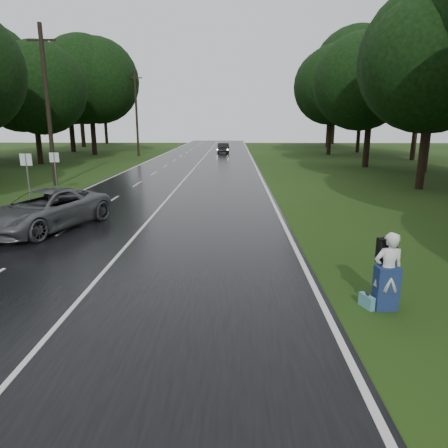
{
  "coord_description": "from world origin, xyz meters",
  "views": [
    {
      "loc": [
        3.7,
        -7.77,
        4.18
      ],
      "look_at": [
        3.4,
        4.52,
        1.1
      ],
      "focal_mm": 32.53,
      "sensor_mm": 36.0,
      "label": 1
    }
  ],
  "objects": [
    {
      "name": "grey_car",
      "position": [
        -3.78,
        7.79,
        0.82
      ],
      "size": [
        4.33,
        6.14,
        1.56
      ],
      "primitive_type": "imported",
      "rotation": [
        0.0,
        0.0,
        5.94
      ],
      "color": "#525558",
      "rests_on": "road"
    },
    {
      "name": "far_car",
      "position": [
        2.15,
        49.38,
        0.73
      ],
      "size": [
        1.83,
        4.33,
        1.39
      ],
      "primitive_type": "imported",
      "rotation": [
        0.0,
        0.0,
        3.23
      ],
      "color": "black",
      "rests_on": "road"
    },
    {
      "name": "hitchhiker",
      "position": [
        7.2,
        0.96,
        0.85
      ],
      "size": [
        0.71,
        0.65,
        1.84
      ],
      "color": "silver",
      "rests_on": "ground"
    },
    {
      "name": "suitcase",
      "position": [
        6.8,
        0.99,
        0.16
      ],
      "size": [
        0.28,
        0.46,
        0.31
      ],
      "primitive_type": "cube",
      "rotation": [
        0.0,
        0.0,
        0.37
      ],
      "color": "#5696A7",
      "rests_on": "ground"
    },
    {
      "name": "tree_right_d",
      "position": [
        15.71,
        18.59,
        0.0
      ],
      "size": [
        8.82,
        8.82,
        13.78
      ],
      "primitive_type": null,
      "color": "black",
      "rests_on": "ground"
    },
    {
      "name": "tree_right_f",
      "position": [
        16.28,
        47.25,
        0.0
      ],
      "size": [
        9.71,
        9.71,
        15.17
      ],
      "primitive_type": null,
      "color": "black",
      "rests_on": "ground"
    },
    {
      "name": "road",
      "position": [
        0.0,
        20.0,
        0.02
      ],
      "size": [
        12.0,
        140.0,
        0.04
      ],
      "primitive_type": "cube",
      "color": "black",
      "rests_on": "ground"
    },
    {
      "name": "road_sign_b",
      "position": [
        -7.2,
        16.77,
        0.0
      ],
      "size": [
        0.58,
        0.1,
        2.42
      ],
      "primitive_type": null,
      "color": "white",
      "rests_on": "ground"
    },
    {
      "name": "road_sign_a",
      "position": [
        -7.2,
        13.37,
        0.0
      ],
      "size": [
        0.63,
        0.1,
        2.61
      ],
      "primitive_type": null,
      "color": "white",
      "rests_on": "ground"
    },
    {
      "name": "utility_pole_mid",
      "position": [
        -8.5,
        19.51,
        0.0
      ],
      "size": [
        1.8,
        0.28,
        10.26
      ],
      "primitive_type": null,
      "color": "black",
      "rests_on": "ground"
    },
    {
      "name": "tree_right_e",
      "position": [
        16.41,
        32.0,
        0.0
      ],
      "size": [
        8.63,
        8.63,
        13.49
      ],
      "primitive_type": null,
      "color": "black",
      "rests_on": "ground"
    },
    {
      "name": "lane_center",
      "position": [
        0.0,
        20.0,
        0.04
      ],
      "size": [
        0.12,
        140.0,
        0.01
      ],
      "primitive_type": "cube",
      "color": "silver",
      "rests_on": "road"
    },
    {
      "name": "utility_pole_far",
      "position": [
        -8.5,
        44.35,
        0.0
      ],
      "size": [
        1.8,
        0.28,
        10.53
      ],
      "primitive_type": null,
      "color": "black",
      "rests_on": "ground"
    },
    {
      "name": "tree_left_e",
      "position": [
        -16.35,
        34.11,
        0.0
      ],
      "size": [
        7.87,
        7.87,
        12.3
      ],
      "primitive_type": null,
      "color": "black",
      "rests_on": "ground"
    },
    {
      "name": "ground",
      "position": [
        0.0,
        0.0,
        0.0
      ],
      "size": [
        160.0,
        160.0,
        0.0
      ],
      "primitive_type": "plane",
      "color": "#233E12",
      "rests_on": "ground"
    },
    {
      "name": "tree_left_f",
      "position": [
        -14.92,
        46.65,
        0.0
      ],
      "size": [
        10.23,
        10.23,
        15.98
      ],
      "primitive_type": null,
      "color": "black",
      "rests_on": "ground"
    }
  ]
}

